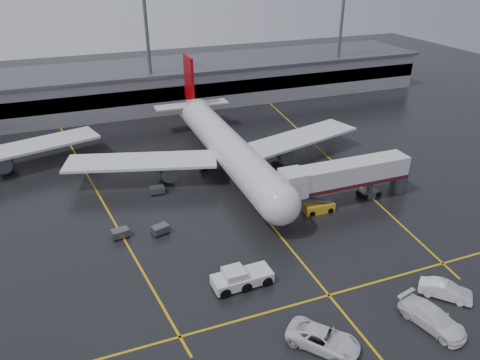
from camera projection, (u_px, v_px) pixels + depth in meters
name	position (u px, v px, depth m)	size (l,w,h in m)	color
ground	(248.00, 197.00, 64.32)	(220.00, 220.00, 0.00)	black
apron_line_centre	(248.00, 197.00, 64.31)	(0.25, 90.00, 0.02)	gold
apron_line_stop	(329.00, 295.00, 46.00)	(60.00, 0.25, 0.02)	gold
apron_line_left	(96.00, 190.00, 66.26)	(0.25, 70.00, 0.02)	gold
apron_line_right	(323.00, 152.00, 78.38)	(0.25, 70.00, 0.02)	gold
terminal	(169.00, 84.00, 102.26)	(122.00, 19.00, 8.60)	gray
light_mast_mid	(148.00, 43.00, 91.12)	(3.00, 1.20, 25.45)	#595B60
light_mast_right	(341.00, 31.00, 105.48)	(3.00, 1.20, 25.45)	#595B60
main_airliner	(225.00, 145.00, 70.48)	(48.80, 45.60, 14.10)	silver
jet_bridge	(346.00, 176.00, 61.33)	(19.90, 3.40, 6.05)	silver
pushback_tractor	(241.00, 278.00, 47.01)	(6.36, 2.89, 2.24)	silver
belt_loader	(319.00, 207.00, 60.44)	(4.10, 2.11, 2.53)	gold
service_van_a	(323.00, 339.00, 39.68)	(2.98, 6.46, 1.79)	white
service_van_b	(432.00, 318.00, 41.89)	(2.63, 6.48, 1.88)	white
service_van_c	(446.00, 290.00, 45.43)	(1.76, 5.06, 1.67)	white
baggage_cart_a	(160.00, 229.00, 55.74)	(2.28, 1.80, 1.12)	#595B60
baggage_cart_b	(120.00, 233.00, 55.00)	(2.17, 1.59, 1.12)	#595B60
baggage_cart_c	(157.00, 190.00, 64.88)	(2.03, 1.34, 1.12)	#595B60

